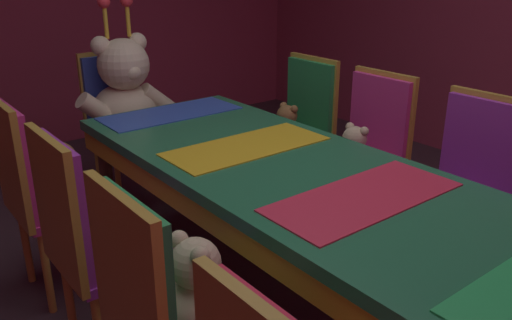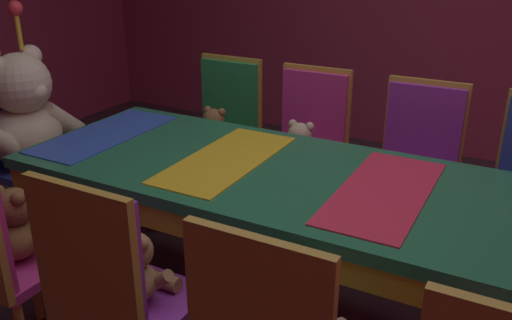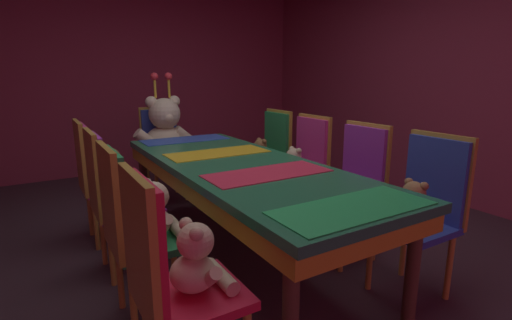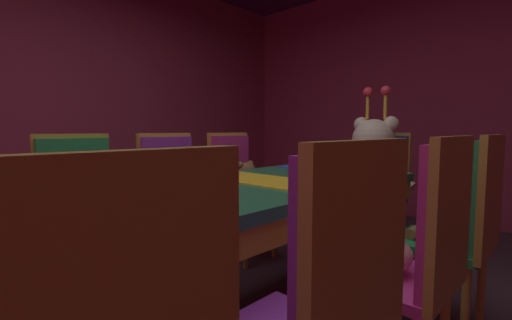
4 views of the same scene
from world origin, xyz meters
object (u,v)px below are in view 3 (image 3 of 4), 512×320
(chair_left_1, at_px, (128,219))
(king_teddy_bear, at_px, (166,132))
(chair_right_1, at_px, (358,177))
(teddy_right_2, at_px, (293,165))
(banquet_table, at_px, (240,174))
(chair_left_3, at_px, (93,170))
(chair_left_0, at_px, (162,269))
(teddy_right_3, at_px, (260,154))
(teddy_left_0, at_px, (197,261))
(chair_left_2, at_px, (108,189))
(throne_chair, at_px, (162,143))
(chair_right_0, at_px, (428,198))
(teddy_left_3, at_px, (113,169))
(chair_right_2, at_px, (306,161))
(teddy_left_1, at_px, (156,213))
(teddy_left_2, at_px, (130,189))
(teddy_right_0, at_px, (412,206))
(chair_right_3, at_px, (272,149))

(chair_left_1, bearing_deg, king_teddy_bear, 66.64)
(chair_right_1, height_order, teddy_right_2, chair_right_1)
(banquet_table, bearing_deg, king_teddy_bear, 90.00)
(chair_right_1, bearing_deg, chair_left_3, -36.69)
(chair_left_0, height_order, teddy_right_3, chair_left_0)
(teddy_left_0, distance_m, chair_left_2, 1.20)
(king_teddy_bear, bearing_deg, chair_left_3, -48.84)
(chair_left_1, xyz_separation_m, throne_chair, (0.82, 2.07, 0.00))
(chair_right_0, relative_size, teddy_right_2, 3.48)
(teddy_left_3, xyz_separation_m, chair_right_1, (1.48, -1.21, 0.01))
(chair_left_1, xyz_separation_m, teddy_right_3, (1.51, 1.15, -0.03))
(chair_left_0, distance_m, chair_right_2, 2.02)
(chair_right_0, distance_m, throne_chair, 2.79)
(teddy_left_3, height_order, chair_right_1, chair_right_1)
(teddy_left_1, bearing_deg, chair_right_1, -1.14)
(teddy_left_1, xyz_separation_m, teddy_left_2, (0.00, 0.59, -0.02))
(teddy_right_0, bearing_deg, teddy_right_2, -90.74)
(teddy_left_1, bearing_deg, teddy_right_0, -24.20)
(chair_right_0, xyz_separation_m, teddy_right_2, (-0.13, 1.18, -0.02))
(teddy_left_0, xyz_separation_m, teddy_left_2, (0.01, 1.19, -0.01))
(banquet_table, relative_size, teddy_left_3, 7.68)
(chair_left_3, distance_m, king_teddy_bear, 1.10)
(chair_left_1, bearing_deg, teddy_right_3, 37.21)
(teddy_right_3, bearing_deg, teddy_right_0, 88.93)
(chair_left_1, height_order, chair_right_0, same)
(banquet_table, distance_m, teddy_right_0, 1.11)
(chair_left_0, bearing_deg, throne_chair, 72.81)
(chair_left_0, bearing_deg, banquet_table, 46.89)
(chair_left_3, xyz_separation_m, teddy_right_0, (1.48, -1.78, -0.02))
(teddy_right_0, bearing_deg, teddy_left_1, -24.20)
(chair_right_3, relative_size, king_teddy_bear, 1.11)
(chair_right_3, bearing_deg, chair_left_2, 18.61)
(teddy_left_3, bearing_deg, banquet_table, -53.05)
(chair_right_3, xyz_separation_m, teddy_right_3, (-0.14, -0.00, -0.03))
(teddy_right_2, xyz_separation_m, chair_right_3, (0.16, 0.57, 0.02))
(chair_right_1, bearing_deg, teddy_left_1, -1.14)
(teddy_left_0, distance_m, chair_right_3, 2.31)
(chair_left_3, bearing_deg, king_teddy_bear, 41.16)
(teddy_left_1, height_order, chair_right_0, chair_right_0)
(teddy_right_0, bearing_deg, chair_right_1, -104.13)
(teddy_left_2, distance_m, teddy_left_3, 0.59)
(teddy_left_1, distance_m, chair_left_3, 1.19)
(chair_left_2, height_order, teddy_left_2, chair_left_2)
(chair_left_3, bearing_deg, chair_right_0, -47.64)
(teddy_left_3, xyz_separation_m, teddy_right_2, (1.35, -0.60, -0.02))
(banquet_table, relative_size, king_teddy_bear, 2.80)
(chair_left_2, bearing_deg, chair_left_1, -90.59)
(chair_right_2, distance_m, king_teddy_bear, 1.56)
(banquet_table, height_order, chair_right_0, chair_right_0)
(teddy_right_3, bearing_deg, chair_left_1, 37.21)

